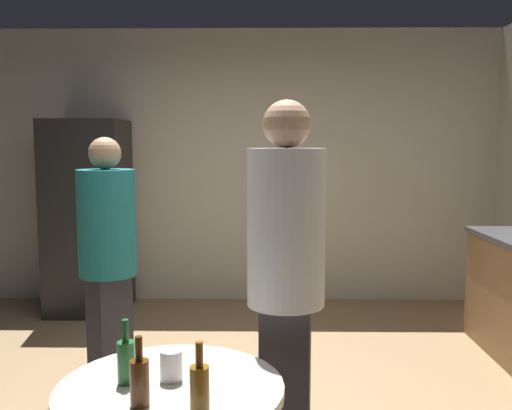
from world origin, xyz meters
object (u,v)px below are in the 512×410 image
Objects in this scene: refrigerator at (88,217)px; beer_bottle_amber at (200,387)px; beer_bottle_green at (126,360)px; beer_bottle_brown at (140,380)px; person_in_white_shirt at (286,267)px; person_in_teal_shirt at (108,251)px; plastic_cup_white at (171,365)px.

beer_bottle_amber is at bearing -67.42° from refrigerator.
beer_bottle_green is at bearing 142.74° from beer_bottle_amber.
person_in_white_shirt is at bearing 54.17° from beer_bottle_brown.
beer_bottle_amber is 1.00× the size of beer_bottle_brown.
person_in_teal_shirt is (-0.73, 1.58, 0.13)m from beer_bottle_amber.
person_in_white_shirt is (0.58, 0.52, 0.22)m from beer_bottle_green.
refrigerator is at bearing 109.98° from beer_bottle_brown.
beer_bottle_brown is 0.13× the size of person_in_white_shirt.
plastic_cup_white is 1.48m from person_in_teal_shirt.
person_in_white_shirt is (0.50, 0.69, 0.22)m from beer_bottle_brown.
beer_bottle_brown is 0.21m from plastic_cup_white.
refrigerator is at bearing 112.14° from plastic_cup_white.
person_in_teal_shirt is (-0.60, 1.34, 0.15)m from plastic_cup_white.
beer_bottle_green is at bearing -30.15° from person_in_teal_shirt.
beer_bottle_amber and beer_bottle_green have the same top height.
beer_bottle_brown is 2.09× the size of plastic_cup_white.
beer_bottle_brown reaches higher than plastic_cup_white.
beer_bottle_green is (-0.09, 0.17, 0.00)m from beer_bottle_brown.
refrigerator is 3.65m from beer_bottle_brown.
plastic_cup_white is (-0.13, 0.24, -0.03)m from beer_bottle_amber.
beer_bottle_brown is at bearing -29.15° from person_in_teal_shirt.
refrigerator is 3.46m from beer_bottle_green.
beer_bottle_brown is at bearing -70.02° from refrigerator.
beer_bottle_brown is 1.63m from person_in_teal_shirt.
beer_bottle_green is 0.14× the size of person_in_teal_shirt.
beer_bottle_brown is 0.14× the size of person_in_teal_shirt.
beer_bottle_amber is 0.82m from person_in_white_shirt.
plastic_cup_white is at bearing 118.26° from beer_bottle_amber.
refrigerator is 3.25m from person_in_white_shirt.
refrigerator reaches higher than plastic_cup_white.
beer_bottle_green is at bearing -70.39° from refrigerator.
person_in_teal_shirt is 1.34m from person_in_white_shirt.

